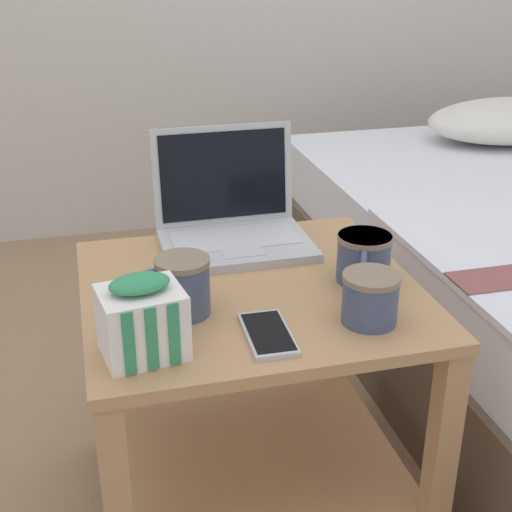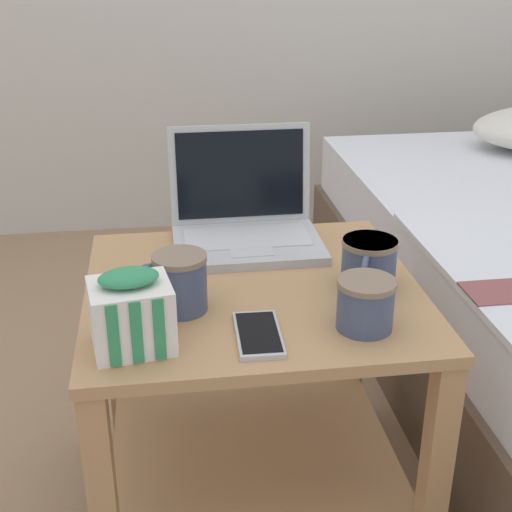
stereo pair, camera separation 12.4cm
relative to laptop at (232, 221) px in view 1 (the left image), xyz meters
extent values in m
plane|color=#937556|center=(-0.01, -0.21, -0.56)|extent=(8.00, 8.00, 0.00)
cube|color=tan|center=(-0.01, -0.21, -0.06)|extent=(0.61, 0.58, 0.02)
cube|color=tan|center=(-0.01, -0.21, -0.43)|extent=(0.57, 0.54, 0.02)
cube|color=tan|center=(0.26, -0.47, -0.31)|extent=(0.04, 0.04, 0.49)
cube|color=tan|center=(-0.29, 0.05, -0.31)|extent=(0.04, 0.04, 0.49)
cube|color=tan|center=(0.26, 0.05, -0.31)|extent=(0.04, 0.04, 0.49)
cube|color=#B7BABC|center=(0.00, -0.04, -0.04)|extent=(0.30, 0.21, 0.02)
cube|color=silver|center=(0.00, -0.02, -0.03)|extent=(0.26, 0.12, 0.00)
cube|color=silver|center=(0.00, -0.10, -0.03)|extent=(0.08, 0.05, 0.00)
cube|color=#B7BABC|center=(0.00, 0.08, 0.08)|extent=(0.30, 0.03, 0.21)
cube|color=black|center=(0.00, 0.08, 0.08)|extent=(0.27, 0.02, 0.18)
cube|color=orange|center=(0.00, 0.09, 0.08)|extent=(0.03, 0.01, 0.03)
cube|color=red|center=(-0.08, 0.08, 0.06)|extent=(0.03, 0.01, 0.05)
cube|color=orange|center=(0.09, 0.09, 0.11)|extent=(0.03, 0.01, 0.03)
cylinder|color=#3F4C6B|center=(0.20, -0.24, 0.00)|extent=(0.10, 0.10, 0.09)
cylinder|color=#7F6B56|center=(0.20, -0.24, 0.04)|extent=(0.10, 0.10, 0.01)
cylinder|color=black|center=(0.20, -0.24, 0.03)|extent=(0.09, 0.09, 0.01)
torus|color=#3F4C6B|center=(0.17, -0.29, 0.00)|extent=(0.04, 0.07, 0.07)
cylinder|color=#3F4C6B|center=(0.15, -0.38, 0.00)|extent=(0.09, 0.09, 0.09)
cylinder|color=#7F6B56|center=(0.15, -0.38, 0.03)|extent=(0.10, 0.10, 0.01)
cylinder|color=black|center=(0.15, -0.38, 0.03)|extent=(0.08, 0.08, 0.01)
torus|color=#3F4C6B|center=(0.16, -0.33, 0.00)|extent=(0.02, 0.07, 0.07)
cylinder|color=#3F4C6B|center=(-0.15, -0.28, 0.00)|extent=(0.09, 0.09, 0.10)
cylinder|color=#7F6B56|center=(-0.15, -0.28, 0.05)|extent=(0.09, 0.09, 0.01)
cylinder|color=black|center=(-0.15, -0.28, 0.04)|extent=(0.08, 0.08, 0.01)
torus|color=#3F4C6B|center=(-0.20, -0.29, 0.01)|extent=(0.08, 0.02, 0.08)
cube|color=white|center=(-0.23, -0.39, 0.01)|extent=(0.14, 0.12, 0.11)
cube|color=#338C59|center=(-0.25, -0.45, 0.01)|extent=(0.02, 0.01, 0.10)
cube|color=#338C59|center=(-0.22, -0.44, 0.01)|extent=(0.02, 0.01, 0.10)
cube|color=#338C59|center=(-0.19, -0.44, 0.01)|extent=(0.02, 0.01, 0.10)
ellipsoid|color=#338C59|center=(-0.23, -0.39, 0.07)|extent=(0.10, 0.08, 0.02)
cube|color=#B7BABC|center=(-0.03, -0.39, -0.04)|extent=(0.08, 0.14, 0.01)
cube|color=black|center=(-0.03, -0.39, -0.04)|extent=(0.07, 0.13, 0.00)
camera|label=1|loc=(-0.29, -1.35, 0.54)|focal=50.00mm
camera|label=2|loc=(-0.17, -1.37, 0.54)|focal=50.00mm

